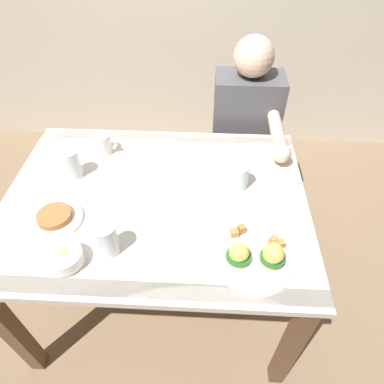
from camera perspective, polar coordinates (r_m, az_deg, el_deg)
name	(u,v)px	position (r m, az deg, el deg)	size (l,w,h in m)	color
ground_plane	(165,291)	(1.94, -4.54, -16.29)	(6.00, 6.00, 0.00)	#7F664C
dining_table	(157,215)	(1.42, -5.97, -3.94)	(1.20, 0.90, 0.74)	silver
eggs_benedict_plate	(256,256)	(1.15, 10.69, -10.59)	(0.27, 0.27, 0.09)	white
fruit_bowl	(65,258)	(1.20, -20.74, -10.35)	(0.12, 0.12, 0.06)	white
coffee_mug	(102,143)	(1.57, -14.97, 7.93)	(0.11, 0.08, 0.09)	white
fork	(163,194)	(1.35, -5.00, -0.42)	(0.14, 0.11, 0.00)	silver
water_glass_near	(107,241)	(1.17, -14.09, -8.03)	(0.07, 0.07, 0.13)	silver
water_glass_far	(238,177)	(1.36, 7.85, 2.50)	(0.08, 0.08, 0.11)	silver
water_glass_extra	(72,165)	(1.48, -19.65, 4.24)	(0.07, 0.07, 0.13)	silver
side_plate	(55,218)	(1.35, -22.14, -4.08)	(0.20, 0.20, 0.04)	white
diner_person	(245,132)	(1.86, 9.01, 10.04)	(0.34, 0.54, 1.14)	#33333D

